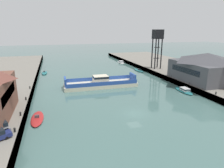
# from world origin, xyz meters

# --- Properties ---
(ground_plane) EXTENTS (400.00, 400.00, 0.00)m
(ground_plane) POSITION_xyz_m (0.00, 0.00, 0.00)
(ground_plane) COLOR #476B66
(quay_right) EXTENTS (28.00, 140.00, 1.55)m
(quay_right) POSITION_xyz_m (34.30, 20.00, 0.78)
(quay_right) COLOR gray
(quay_right) RESTS_ON ground
(chain_ferry) EXTENTS (21.39, 6.77, 3.30)m
(chain_ferry) POSITION_xyz_m (-1.92, 20.75, 1.02)
(chain_ferry) COLOR beige
(chain_ferry) RESTS_ON ground
(moored_boat_near_left) EXTENTS (2.30, 7.27, 0.98)m
(moored_boat_near_left) POSITION_xyz_m (18.43, 38.26, 0.25)
(moored_boat_near_left) COLOR #237075
(moored_boat_near_left) RESTS_ON ground
(moored_boat_near_right) EXTENTS (2.26, 6.39, 1.07)m
(moored_boat_near_right) POSITION_xyz_m (-18.37, 44.17, 0.30)
(moored_boat_near_right) COLOR #237075
(moored_boat_near_right) RESTS_ON ground
(moored_boat_mid_left) EXTENTS (2.37, 7.02, 0.92)m
(moored_boat_mid_left) POSITION_xyz_m (-18.56, 2.84, 0.22)
(moored_boat_mid_left) COLOR red
(moored_boat_mid_left) RESTS_ON ground
(moored_boat_mid_right) EXTENTS (3.02, 7.68, 1.18)m
(moored_boat_mid_right) POSITION_xyz_m (18.53, 9.26, 0.44)
(moored_boat_mid_right) COLOR #237075
(moored_boat_mid_right) RESTS_ON ground
(moored_boat_far_left) EXTENTS (2.94, 7.98, 1.14)m
(moored_boat_far_left) POSITION_xyz_m (18.14, 59.14, 0.42)
(moored_boat_far_left) COLOR white
(moored_boat_far_left) RESTS_ON ground
(warehouse_shed) EXTENTS (15.06, 17.38, 8.18)m
(warehouse_shed) POSITION_xyz_m (28.57, 12.96, 5.64)
(warehouse_shed) COLOR #4C4C51
(warehouse_shed) RESTS_ON quay_right
(crane_tower) EXTENTS (3.32, 3.32, 14.82)m
(crane_tower) POSITION_xyz_m (23.88, 34.15, 13.20)
(crane_tower) COLOR black
(crane_tower) RESTS_ON quay_right
(parked_car_by_building) EXTENTS (3.38, 4.46, 1.46)m
(parked_car_by_building) POSITION_xyz_m (-23.19, -2.83, 2.26)
(parked_car_by_building) COLOR gray
(parked_car_by_building) RESTS_ON quay_left
(bollard_left_fore) EXTENTS (0.32, 0.32, 0.71)m
(bollard_left_fore) POSITION_xyz_m (-21.14, -4.00, 1.94)
(bollard_left_fore) COLOR black
(bollard_left_fore) RESTS_ON quay_left
(bollard_left_mid) EXTENTS (0.32, 0.32, 0.71)m
(bollard_left_mid) POSITION_xyz_m (-21.14, 2.01, 1.94)
(bollard_left_mid) COLOR black
(bollard_left_mid) RESTS_ON quay_left
(bollard_right_mid) EXTENTS (0.32, 0.32, 0.71)m
(bollard_right_mid) POSITION_xyz_m (21.14, 1.17, 1.94)
(bollard_right_mid) COLOR black
(bollard_right_mid) RESTS_ON quay_right
(bollard_left_aft) EXTENTS (0.32, 0.32, 0.71)m
(bollard_left_aft) POSITION_xyz_m (-21.14, 10.24, 1.94)
(bollard_left_aft) COLOR black
(bollard_left_aft) RESTS_ON quay_left
(bollard_right_aft) EXTENTS (0.32, 0.32, 0.71)m
(bollard_right_aft) POSITION_xyz_m (21.14, 10.44, 1.94)
(bollard_right_aft) COLOR black
(bollard_right_aft) RESTS_ON quay_right
(bollard_left_far) EXTENTS (0.32, 0.32, 0.71)m
(bollard_left_far) POSITION_xyz_m (-21.14, 19.09, 1.94)
(bollard_left_far) COLOR black
(bollard_left_far) RESTS_ON quay_left
(bollard_right_far) EXTENTS (0.32, 0.32, 0.71)m
(bollard_right_far) POSITION_xyz_m (21.14, 19.21, 1.94)
(bollard_right_far) COLOR black
(bollard_right_far) RESTS_ON quay_right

